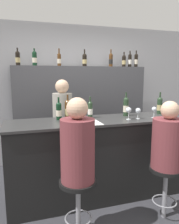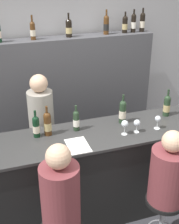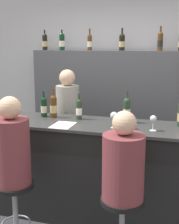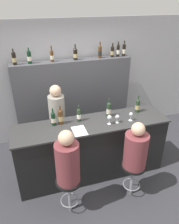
# 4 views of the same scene
# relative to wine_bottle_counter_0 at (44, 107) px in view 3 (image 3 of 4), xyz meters

# --- Properties ---
(wall_back) EXTENTS (6.40, 0.05, 2.60)m
(wall_back) POSITION_rel_wine_bottle_counter_0_xyz_m (0.62, 1.38, 0.10)
(wall_back) COLOR #B2B2B7
(wall_back) RESTS_ON ground_plane
(bar_counter) EXTENTS (2.64, 0.67, 1.08)m
(bar_counter) POSITION_rel_wine_bottle_counter_0_xyz_m (0.62, -0.13, -0.66)
(bar_counter) COLOR black
(bar_counter) RESTS_ON ground_plane
(back_bar_cabinet) EXTENTS (2.47, 0.28, 1.82)m
(back_bar_cabinet) POSITION_rel_wine_bottle_counter_0_xyz_m (0.62, 1.15, -0.29)
(back_bar_cabinet) COLOR #4C4C51
(back_bar_cabinet) RESTS_ON ground_plane
(wine_bottle_counter_0) EXTENTS (0.07, 0.07, 0.30)m
(wine_bottle_counter_0) POSITION_rel_wine_bottle_counter_0_xyz_m (0.00, 0.00, 0.00)
(wine_bottle_counter_0) COLOR black
(wine_bottle_counter_0) RESTS_ON bar_counter
(wine_bottle_counter_1) EXTENTS (0.08, 0.08, 0.33)m
(wine_bottle_counter_1) POSITION_rel_wine_bottle_counter_0_xyz_m (0.12, 0.00, 0.01)
(wine_bottle_counter_1) COLOR #4C2D14
(wine_bottle_counter_1) RESTS_ON bar_counter
(wine_bottle_counter_2) EXTENTS (0.07, 0.07, 0.29)m
(wine_bottle_counter_2) POSITION_rel_wine_bottle_counter_0_xyz_m (0.43, 0.00, -0.00)
(wine_bottle_counter_2) COLOR #233823
(wine_bottle_counter_2) RESTS_ON bar_counter
(wine_bottle_counter_3) EXTENTS (0.08, 0.08, 0.34)m
(wine_bottle_counter_3) POSITION_rel_wine_bottle_counter_0_xyz_m (0.97, -0.00, 0.02)
(wine_bottle_counter_3) COLOR #233823
(wine_bottle_counter_3) RESTS_ON bar_counter
(wine_bottle_backbar_0) EXTENTS (0.08, 0.08, 0.30)m
(wine_bottle_backbar_0) POSITION_rel_wine_bottle_counter_0_xyz_m (-0.49, 1.15, 0.74)
(wine_bottle_backbar_0) COLOR black
(wine_bottle_backbar_0) RESTS_ON back_bar_cabinet
(wine_bottle_backbar_1) EXTENTS (0.08, 0.08, 0.29)m
(wine_bottle_backbar_1) POSITION_rel_wine_bottle_counter_0_xyz_m (-0.21, 1.15, 0.74)
(wine_bottle_backbar_1) COLOR black
(wine_bottle_backbar_1) RESTS_ON back_bar_cabinet
(wine_bottle_backbar_2) EXTENTS (0.07, 0.07, 0.31)m
(wine_bottle_backbar_2) POSITION_rel_wine_bottle_counter_0_xyz_m (0.21, 1.15, 0.74)
(wine_bottle_backbar_2) COLOR #4C2D14
(wine_bottle_backbar_2) RESTS_ON back_bar_cabinet
(wine_bottle_backbar_3) EXTENTS (0.08, 0.08, 0.31)m
(wine_bottle_backbar_3) POSITION_rel_wine_bottle_counter_0_xyz_m (0.68, 1.15, 0.74)
(wine_bottle_backbar_3) COLOR black
(wine_bottle_backbar_3) RESTS_ON back_bar_cabinet
(wine_bottle_backbar_4) EXTENTS (0.07, 0.07, 0.33)m
(wine_bottle_backbar_4) POSITION_rel_wine_bottle_counter_0_xyz_m (1.21, 1.15, 0.75)
(wine_bottle_backbar_4) COLOR #4C2D14
(wine_bottle_backbar_4) RESTS_ON back_bar_cabinet
(wine_glass_0) EXTENTS (0.08, 0.08, 0.16)m
(wine_glass_0) POSITION_rel_wine_bottle_counter_0_xyz_m (0.88, -0.25, 0.00)
(wine_glass_0) COLOR silver
(wine_glass_0) RESTS_ON bar_counter
(wine_glass_1) EXTENTS (0.07, 0.07, 0.15)m
(wine_glass_1) POSITION_rel_wine_bottle_counter_0_xyz_m (1.02, -0.25, -0.01)
(wine_glass_1) COLOR silver
(wine_glass_1) RESTS_ON bar_counter
(wine_glass_2) EXTENTS (0.07, 0.07, 0.15)m
(wine_glass_2) POSITION_rel_wine_bottle_counter_0_xyz_m (1.27, -0.25, -0.01)
(wine_glass_2) COLOR silver
(wine_glass_2) RESTS_ON bar_counter
(tasting_menu) EXTENTS (0.21, 0.30, 0.00)m
(tasting_menu) POSITION_rel_wine_bottle_counter_0_xyz_m (0.35, -0.31, -0.12)
(tasting_menu) COLOR white
(tasting_menu) RESTS_ON bar_counter
(bar_stool_left) EXTENTS (0.38, 0.38, 0.62)m
(bar_stool_left) POSITION_rel_wine_bottle_counter_0_xyz_m (0.04, -0.82, -0.72)
(bar_stool_left) COLOR gray
(bar_stool_left) RESTS_ON ground_plane
(guest_seated_left) EXTENTS (0.34, 0.34, 0.84)m
(guest_seated_left) POSITION_rel_wine_bottle_counter_0_xyz_m (0.04, -0.82, -0.22)
(guest_seated_left) COLOR brown
(guest_seated_left) RESTS_ON bar_stool_left
(bar_stool_right) EXTENTS (0.38, 0.38, 0.62)m
(bar_stool_right) POSITION_rel_wine_bottle_counter_0_xyz_m (1.09, -0.82, -0.72)
(bar_stool_right) COLOR gray
(bar_stool_right) RESTS_ON ground_plane
(guest_seated_right) EXTENTS (0.36, 0.36, 0.77)m
(guest_seated_right) POSITION_rel_wine_bottle_counter_0_xyz_m (1.09, -0.82, -0.26)
(guest_seated_right) COLOR brown
(guest_seated_right) RESTS_ON bar_stool_right
(bartender) EXTENTS (0.30, 0.30, 1.60)m
(bartender) POSITION_rel_wine_bottle_counter_0_xyz_m (0.13, 0.44, -0.45)
(bartender) COLOR gray
(bartender) RESTS_ON ground_plane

